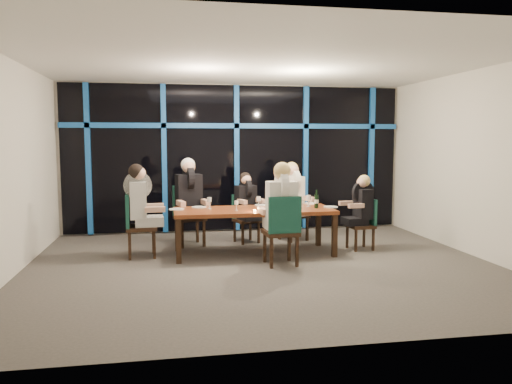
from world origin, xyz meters
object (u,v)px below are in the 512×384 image
chair_far_right (291,210)px  diner_near_mid (281,198)px  diner_end_left (140,197)px  wine_bottle (316,201)px  chair_near_mid (282,227)px  chair_far_left (188,212)px  diner_far_right (293,190)px  water_pitcher (299,204)px  diner_far_mid (246,197)px  chair_end_left (135,222)px  diner_far_left (189,189)px  chair_far_mid (245,215)px  chair_end_right (364,221)px  diner_end_right (361,201)px  dining_table (254,213)px

chair_far_right → diner_near_mid: bearing=-129.6°
diner_end_left → wine_bottle: bearing=-97.5°
chair_near_mid → diner_near_mid: bearing=-90.0°
chair_far_left → diner_far_right: 1.99m
chair_far_left → water_pitcher: bearing=-47.9°
diner_far_mid → wine_bottle: bearing=-63.4°
chair_near_mid → diner_far_mid: size_ratio=1.24×
chair_end_left → diner_near_mid: bearing=-115.5°
diner_far_left → diner_far_mid: (1.03, 0.07, -0.17)m
chair_far_mid → chair_end_right: (1.94, -0.97, -0.00)m
chair_far_right → chair_end_right: chair_far_right is taller
chair_far_right → diner_end_right: (0.98, -1.05, 0.28)m
dining_table → chair_end_left: bearing=177.2°
chair_near_mid → diner_far_mid: diner_far_mid is taller
chair_near_mid → diner_near_mid: 0.43m
chair_far_left → diner_far_left: 0.43m
diner_far_mid → diner_end_right: diner_far_mid is taller
dining_table → diner_end_right: diner_end_right is taller
diner_far_mid → wine_bottle: 1.44m
chair_end_left → chair_near_mid: (2.19, -0.96, 0.02)m
chair_far_right → diner_near_mid: 2.00m
water_pitcher → chair_far_mid: bearing=126.1°
chair_far_right → chair_far_left: bearing=162.4°
chair_near_mid → diner_far_mid: bearing=-85.2°
diner_far_mid → water_pitcher: size_ratio=4.60×
chair_near_mid → water_pitcher: (0.42, 0.64, 0.25)m
chair_far_mid → chair_near_mid: chair_near_mid is taller
chair_far_left → chair_near_mid: (1.32, -1.81, -0.00)m
dining_table → diner_end_left: diner_end_left is taller
chair_near_mid → diner_end_right: diner_end_right is taller
chair_far_left → diner_far_left: bearing=-90.0°
diner_end_right → wine_bottle: bearing=-88.9°
dining_table → chair_end_right: chair_end_right is taller
diner_near_mid → chair_far_left: bearing=-56.1°
diner_end_right → diner_near_mid: (-1.59, -0.79, 0.17)m
diner_far_left → wine_bottle: (2.05, -0.94, -0.14)m
diner_end_left → wine_bottle: size_ratio=3.22×
chair_near_mid → diner_end_right: bearing=-154.2°
diner_end_left → chair_near_mid: bearing=-118.4°
diner_far_left → diner_near_mid: bearing=-65.6°
diner_near_mid → dining_table: bearing=-73.8°
chair_far_right → water_pitcher: 1.34m
diner_far_left → water_pitcher: size_ratio=5.57×
chair_far_mid → chair_end_left: (-1.90, -0.90, 0.08)m
diner_far_right → diner_near_mid: 1.88m
chair_far_mid → chair_near_mid: size_ratio=0.83×
chair_far_left → wine_bottle: bearing=-40.3°
chair_end_right → chair_near_mid: chair_near_mid is taller
chair_far_left → water_pitcher: chair_far_left is taller
chair_near_mid → chair_far_mid: bearing=-84.8°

